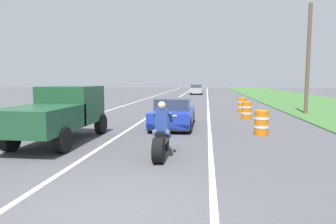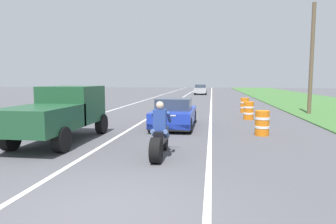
{
  "view_description": "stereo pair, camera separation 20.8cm",
  "coord_description": "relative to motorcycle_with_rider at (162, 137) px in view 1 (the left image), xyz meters",
  "views": [
    {
      "loc": [
        1.64,
        -4.73,
        2.23
      ],
      "look_at": [
        0.2,
        6.59,
        1.0
      ],
      "focal_mm": 32.1,
      "sensor_mm": 36.0,
      "label": 1
    },
    {
      "loc": [
        1.85,
        -4.7,
        2.23
      ],
      "look_at": [
        0.2,
        6.59,
        1.0
      ],
      "focal_mm": 32.1,
      "sensor_mm": 36.0,
      "label": 2
    }
  ],
  "objects": [
    {
      "name": "pickup_truck_left_lane_dark_green",
      "position": [
        -3.94,
        1.74,
        0.51
      ],
      "size": [
        2.02,
        4.8,
        1.98
      ],
      "color": "#1E4C2D",
      "rests_on": "ground"
    },
    {
      "name": "lane_stripe_left_solid",
      "position": [
        -5.79,
        16.35,
        -0.59
      ],
      "size": [
        0.14,
        120.0,
        0.01
      ],
      "primitive_type": "cube",
      "color": "white",
      "rests_on": "ground"
    },
    {
      "name": "lane_stripe_centre_dashed",
      "position": [
        -2.19,
        16.35,
        -0.59
      ],
      "size": [
        0.14,
        120.0,
        0.01
      ],
      "primitive_type": "cube",
      "color": "white",
      "rests_on": "ground"
    },
    {
      "name": "motorcycle_with_rider",
      "position": [
        0.0,
        0.0,
        0.0
      ],
      "size": [
        0.7,
        2.21,
        1.62
      ],
      "color": "black",
      "rests_on": "ground"
    },
    {
      "name": "construction_barrel_nearest",
      "position": [
        3.47,
        3.98,
        -0.09
      ],
      "size": [
        0.58,
        0.58,
        1.0
      ],
      "color": "orange",
      "rests_on": "ground"
    },
    {
      "name": "construction_barrel_mid",
      "position": [
        3.51,
        8.9,
        -0.09
      ],
      "size": [
        0.58,
        0.58,
        1.0
      ],
      "color": "orange",
      "rests_on": "ground"
    },
    {
      "name": "distant_car_far_ahead",
      "position": [
        -0.26,
        37.28,
        0.18
      ],
      "size": [
        1.8,
        4.0,
        1.5
      ],
      "color": "#B2B2B7",
      "rests_on": "ground"
    },
    {
      "name": "utility_pole_roadside",
      "position": [
        7.67,
        11.98,
        2.91
      ],
      "size": [
        0.24,
        0.24,
        7.01
      ],
      "primitive_type": "cylinder",
      "color": "brown",
      "rests_on": "ground"
    },
    {
      "name": "ground_plane",
      "position": [
        -0.39,
        -3.65,
        -0.59
      ],
      "size": [
        160.0,
        160.0,
        0.0
      ],
      "primitive_type": "plane",
      "color": "#4C4C51"
    },
    {
      "name": "lane_stripe_right_solid",
      "position": [
        1.41,
        16.35,
        -0.59
      ],
      "size": [
        0.14,
        120.0,
        0.01
      ],
      "primitive_type": "cube",
      "color": "white",
      "rests_on": "ground"
    },
    {
      "name": "sports_car_blue",
      "position": [
        -0.28,
        5.63,
        0.04
      ],
      "size": [
        1.84,
        4.3,
        1.37
      ],
      "color": "#1E38B2",
      "rests_on": "ground"
    },
    {
      "name": "construction_barrel_far",
      "position": [
        3.67,
        12.48,
        -0.09
      ],
      "size": [
        0.58,
        0.58,
        1.0
      ],
      "color": "orange",
      "rests_on": "ground"
    }
  ]
}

